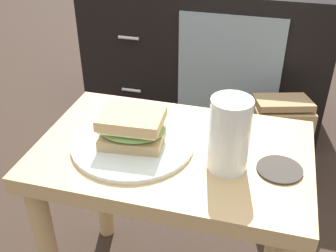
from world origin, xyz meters
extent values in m
cube|color=tan|center=(0.00, 0.00, 0.44)|extent=(0.56, 0.36, 0.04)
cylinder|color=tan|center=(-0.25, 0.14, 0.21)|extent=(0.04, 0.04, 0.43)
cylinder|color=tan|center=(0.25, 0.14, 0.21)|extent=(0.04, 0.04, 0.43)
cube|color=black|center=(-0.10, 0.95, 0.29)|extent=(0.96, 0.44, 0.58)
cube|color=#8C9EA8|center=(0.02, 0.72, 0.30)|extent=(0.38, 0.01, 0.44)
cylinder|color=silver|center=(-0.36, 0.72, 0.41)|extent=(0.08, 0.01, 0.01)
cylinder|color=silver|center=(-0.36, 0.72, 0.19)|extent=(0.08, 0.01, 0.01)
cylinder|color=silver|center=(-0.08, -0.01, 0.47)|extent=(0.25, 0.25, 0.01)
cube|color=tan|center=(-0.08, -0.01, 0.48)|extent=(0.14, 0.11, 0.02)
ellipsoid|color=#729E4C|center=(-0.08, -0.01, 0.50)|extent=(0.15, 0.12, 0.02)
cube|color=beige|center=(-0.08, -0.01, 0.51)|extent=(0.12, 0.09, 0.01)
cube|color=tan|center=(-0.08, -0.01, 0.53)|extent=(0.13, 0.10, 0.02)
cylinder|color=silver|center=(0.11, -0.03, 0.53)|extent=(0.08, 0.08, 0.15)
cylinder|color=#C67219|center=(0.11, -0.03, 0.52)|extent=(0.07, 0.07, 0.10)
cylinder|color=white|center=(0.11, -0.03, 0.57)|extent=(0.07, 0.07, 0.01)
cylinder|color=#332D28|center=(0.21, -0.02, 0.46)|extent=(0.09, 0.09, 0.01)
cube|color=tan|center=(0.22, 0.53, 0.15)|extent=(0.22, 0.20, 0.30)
cube|color=#987950|center=(0.22, 0.53, 0.31)|extent=(0.20, 0.17, 0.04)
camera|label=1|loc=(0.17, -0.66, 0.94)|focal=43.61mm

